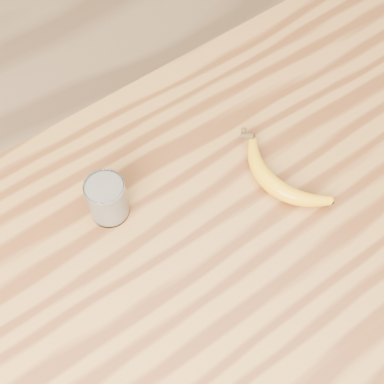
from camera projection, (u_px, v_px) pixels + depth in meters
room at (323, 9)px, 0.55m from camera, size 4.04×4.04×2.70m
table at (261, 247)px, 1.05m from camera, size 1.20×0.80×0.90m
smoothie_glass at (107, 199)px, 0.90m from camera, size 0.07×0.07×0.09m
banana at (273, 186)px, 0.95m from camera, size 0.14×0.28×0.03m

